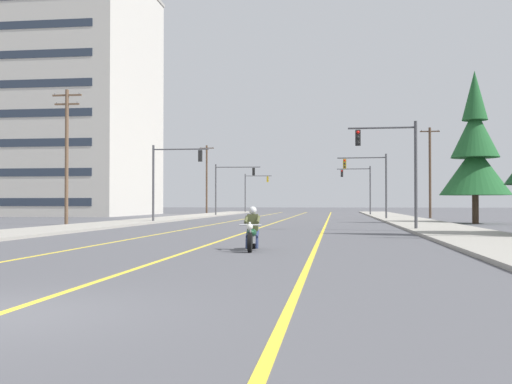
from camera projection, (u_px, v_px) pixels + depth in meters
lane_stripe_center at (281, 221)px, 53.12m from camera, size 0.16×100.00×0.01m
lane_stripe_left at (235, 221)px, 53.65m from camera, size 0.16×100.00×0.01m
lane_stripe_right at (327, 221)px, 52.59m from camera, size 0.16×100.00×0.01m
sidewalk_kerb_right at (416, 222)px, 46.75m from camera, size 4.40×110.00×0.14m
sidewalk_kerb_left at (141, 221)px, 49.59m from camera, size 4.40×110.00×0.14m
motorcycle_with_rider at (252, 233)px, 20.09m from camera, size 0.70×2.19×1.46m
traffic_signal_near_right at (396, 160)px, 34.29m from camera, size 3.87×0.37×6.20m
traffic_signal_near_left at (169, 172)px, 48.27m from camera, size 4.59×0.37×6.20m
traffic_signal_mid_right at (372, 176)px, 57.08m from camera, size 4.62×0.42×6.20m
traffic_signal_mid_left at (229, 182)px, 72.33m from camera, size 5.44×0.52×6.20m
traffic_signal_far_right at (361, 183)px, 75.88m from camera, size 4.21×0.43×6.20m
traffic_signal_far_left at (253, 187)px, 95.78m from camera, size 4.29×0.37×6.20m
utility_pole_left_near at (67, 152)px, 43.84m from camera, size 2.20×0.26×9.79m
utility_pole_right_far at (430, 171)px, 62.88m from camera, size 2.00×0.26×9.41m
utility_pole_left_far at (207, 178)px, 87.19m from camera, size 2.11×0.26×9.87m
conifer_tree_right_verge_far at (475, 153)px, 46.09m from camera, size 5.31×5.31×11.69m
apartment_building_far_left_block at (46, 98)px, 79.28m from camera, size 25.78×21.38×30.51m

